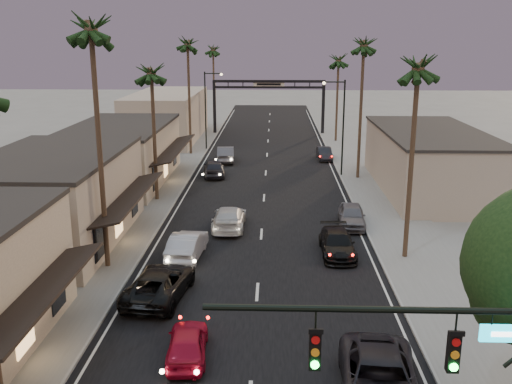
# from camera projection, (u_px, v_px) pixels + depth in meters

# --- Properties ---
(ground) EXTENTS (200.00, 200.00, 0.00)m
(ground) POSITION_uv_depth(u_px,v_px,m) (265.00, 189.00, 49.53)
(ground) COLOR slate
(ground) RESTS_ON ground
(road) EXTENTS (14.00, 120.00, 0.02)m
(road) POSITION_uv_depth(u_px,v_px,m) (266.00, 175.00, 54.36)
(road) COLOR black
(road) RESTS_ON ground
(sidewalk_left) EXTENTS (5.00, 92.00, 0.12)m
(sidewalk_left) POSITION_uv_depth(u_px,v_px,m) (179.00, 159.00, 61.40)
(sidewalk_left) COLOR slate
(sidewalk_left) RESTS_ON ground
(sidewalk_right) EXTENTS (5.00, 92.00, 0.12)m
(sidewalk_right) POSITION_uv_depth(u_px,v_px,m) (356.00, 160.00, 60.80)
(sidewalk_right) COLOR slate
(sidewalk_right) RESTS_ON ground
(storefront_mid) EXTENTS (8.00, 14.00, 5.50)m
(storefront_mid) POSITION_uv_depth(u_px,v_px,m) (54.00, 201.00, 35.71)
(storefront_mid) COLOR gray
(storefront_mid) RESTS_ON ground
(storefront_far) EXTENTS (8.00, 16.00, 5.00)m
(storefront_far) POSITION_uv_depth(u_px,v_px,m) (121.00, 155.00, 51.22)
(storefront_far) COLOR tan
(storefront_far) RESTS_ON ground
(storefront_dist) EXTENTS (8.00, 20.00, 6.00)m
(storefront_dist) POSITION_uv_depth(u_px,v_px,m) (167.00, 116.00, 73.30)
(storefront_dist) COLOR gray
(storefront_dist) RESTS_ON ground
(building_right) EXTENTS (8.00, 18.00, 5.00)m
(building_right) POSITION_uv_depth(u_px,v_px,m) (429.00, 162.00, 48.44)
(building_right) COLOR gray
(building_right) RESTS_ON ground
(traffic_signal) EXTENTS (8.51, 0.22, 7.80)m
(traffic_signal) POSITION_uv_depth(u_px,v_px,m) (481.00, 370.00, 13.28)
(traffic_signal) COLOR black
(traffic_signal) RESTS_ON ground
(arch) EXTENTS (15.20, 0.40, 7.27)m
(arch) POSITION_uv_depth(u_px,v_px,m) (269.00, 93.00, 77.06)
(arch) COLOR black
(arch) RESTS_ON ground
(streetlight_right) EXTENTS (2.13, 0.30, 9.00)m
(streetlight_right) POSITION_uv_depth(u_px,v_px,m) (340.00, 120.00, 52.76)
(streetlight_right) COLOR black
(streetlight_right) RESTS_ON ground
(streetlight_left) EXTENTS (2.13, 0.30, 9.00)m
(streetlight_left) POSITION_uv_depth(u_px,v_px,m) (208.00, 104.00, 65.75)
(streetlight_left) COLOR black
(streetlight_left) RESTS_ON ground
(palm_lb) EXTENTS (3.20, 3.20, 15.20)m
(palm_lb) POSITION_uv_depth(u_px,v_px,m) (90.00, 22.00, 28.96)
(palm_lb) COLOR #38281C
(palm_lb) RESTS_ON ground
(palm_lc) EXTENTS (3.20, 3.20, 12.20)m
(palm_lc) POSITION_uv_depth(u_px,v_px,m) (151.00, 68.00, 43.23)
(palm_lc) COLOR #38281C
(palm_lc) RESTS_ON ground
(palm_ld) EXTENTS (3.20, 3.20, 14.20)m
(palm_ld) POSITION_uv_depth(u_px,v_px,m) (187.00, 41.00, 61.07)
(palm_ld) COLOR #38281C
(palm_ld) RESTS_ON ground
(palm_ra) EXTENTS (3.20, 3.20, 13.20)m
(palm_ra) POSITION_uv_depth(u_px,v_px,m) (419.00, 60.00, 30.85)
(palm_ra) COLOR #38281C
(palm_ra) RESTS_ON ground
(palm_rb) EXTENTS (3.20, 3.20, 14.20)m
(palm_rb) POSITION_uv_depth(u_px,v_px,m) (364.00, 41.00, 49.91)
(palm_rb) COLOR #38281C
(palm_rb) RESTS_ON ground
(palm_rc) EXTENTS (3.20, 3.20, 12.20)m
(palm_rc) POSITION_uv_depth(u_px,v_px,m) (339.00, 57.00, 69.72)
(palm_rc) COLOR #38281C
(palm_rc) RESTS_ON ground
(palm_far) EXTENTS (3.20, 3.20, 13.20)m
(palm_far) POSITION_uv_depth(u_px,v_px,m) (213.00, 47.00, 83.51)
(palm_far) COLOR #38281C
(palm_far) RESTS_ON ground
(oncoming_red) EXTENTS (1.86, 4.03, 1.34)m
(oncoming_red) POSITION_uv_depth(u_px,v_px,m) (187.00, 343.00, 23.07)
(oncoming_red) COLOR maroon
(oncoming_red) RESTS_ON ground
(oncoming_pickup) EXTENTS (3.25, 5.87, 1.55)m
(oncoming_pickup) POSITION_uv_depth(u_px,v_px,m) (160.00, 283.00, 28.42)
(oncoming_pickup) COLOR black
(oncoming_pickup) RESTS_ON ground
(oncoming_silver) EXTENTS (2.02, 4.89, 1.58)m
(oncoming_silver) POSITION_uv_depth(u_px,v_px,m) (187.00, 245.00, 33.71)
(oncoming_silver) COLOR #9C9CA1
(oncoming_silver) RESTS_ON ground
(oncoming_white) EXTENTS (2.16, 5.23, 1.51)m
(oncoming_white) POSITION_uv_depth(u_px,v_px,m) (229.00, 218.00, 38.96)
(oncoming_white) COLOR #AFAFAF
(oncoming_white) RESTS_ON ground
(oncoming_dgrey) EXTENTS (2.48, 4.89, 1.60)m
(oncoming_dgrey) POSITION_uv_depth(u_px,v_px,m) (214.00, 168.00, 53.82)
(oncoming_dgrey) COLOR black
(oncoming_dgrey) RESTS_ON ground
(oncoming_grey_far) EXTENTS (2.14, 5.09, 1.64)m
(oncoming_grey_far) POSITION_uv_depth(u_px,v_px,m) (226.00, 154.00, 60.25)
(oncoming_grey_far) COLOR #4A494E
(oncoming_grey_far) RESTS_ON ground
(curbside_near) EXTENTS (3.26, 6.22, 1.67)m
(curbside_near) POSITION_uv_depth(u_px,v_px,m) (380.00, 381.00, 20.20)
(curbside_near) COLOR black
(curbside_near) RESTS_ON ground
(curbside_black) EXTENTS (2.03, 4.86, 1.40)m
(curbside_black) POSITION_uv_depth(u_px,v_px,m) (337.00, 244.00, 34.18)
(curbside_black) COLOR black
(curbside_black) RESTS_ON ground
(curbside_grey) EXTENTS (2.14, 4.59, 1.52)m
(curbside_grey) POSITION_uv_depth(u_px,v_px,m) (352.00, 215.00, 39.43)
(curbside_grey) COLOR #56565B
(curbside_grey) RESTS_ON ground
(curbside_far) EXTENTS (1.57, 4.12, 1.34)m
(curbside_far) POSITION_uv_depth(u_px,v_px,m) (324.00, 154.00, 61.30)
(curbside_far) COLOR black
(curbside_far) RESTS_ON ground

